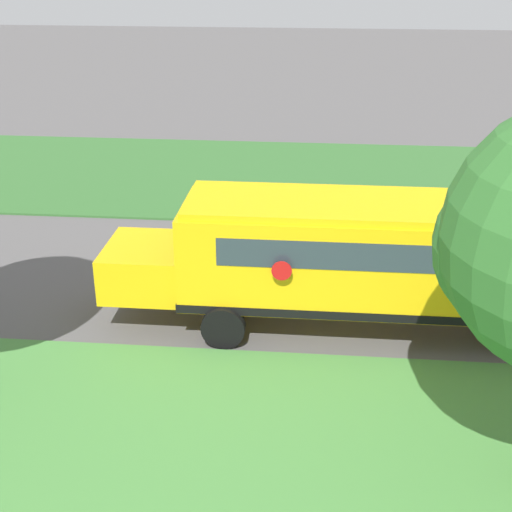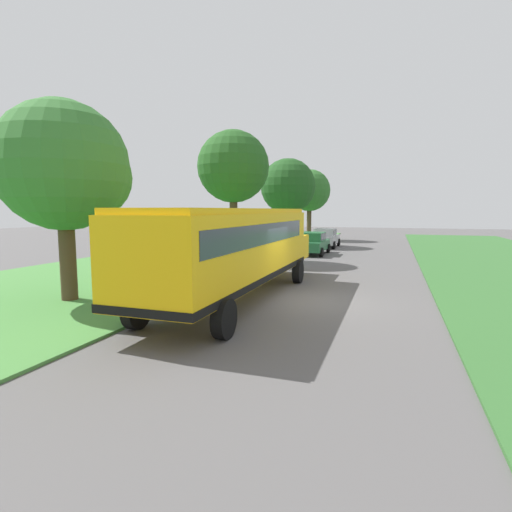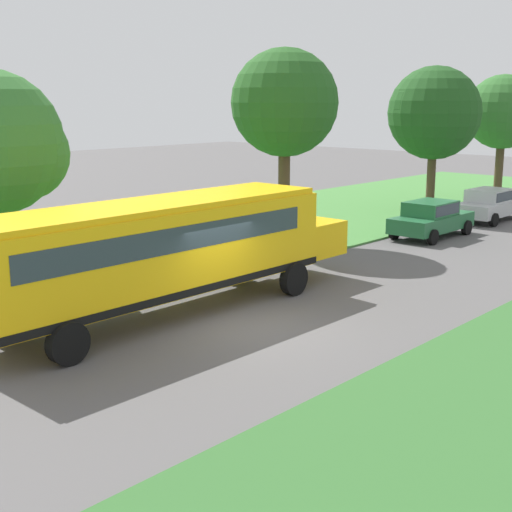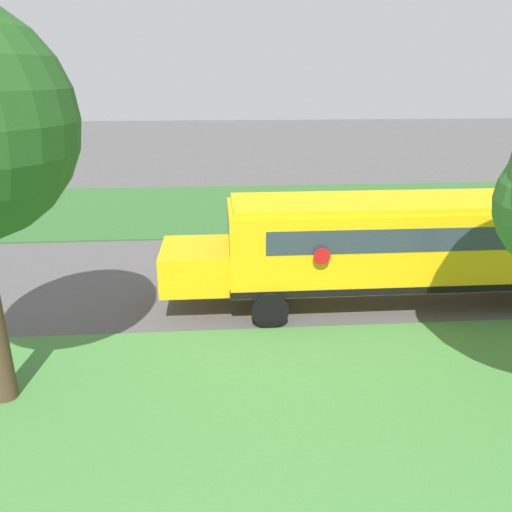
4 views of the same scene
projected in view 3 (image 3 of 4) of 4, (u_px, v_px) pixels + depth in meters
The scene contains 8 objects.
ground_plane at pixel (253, 327), 18.47m from camera, with size 120.00×120.00×0.00m, color #565454.
grass_verge at pixel (44, 266), 25.05m from camera, with size 12.00×80.00×0.08m, color #47843D.
school_bus at pixel (166, 246), 19.13m from camera, with size 2.84×12.42×3.16m.
car_green_nearest at pixel (431, 217), 30.44m from camera, with size 2.02×4.40×1.56m.
car_silver_middle at pixel (490, 203), 34.59m from camera, with size 2.02×4.40×1.56m.
oak_tree_roadside_mid at pixel (286, 104), 28.05m from camera, with size 4.26×4.26×7.80m.
oak_tree_far_end at pixel (432, 112), 35.88m from camera, with size 4.69×4.69×7.48m.
oak_tree_across_road at pixel (505, 113), 40.87m from camera, with size 4.25×4.25×7.23m.
Camera 3 is at (11.95, -12.99, 5.76)m, focal length 50.00 mm.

